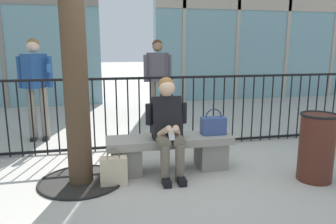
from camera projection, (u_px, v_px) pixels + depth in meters
name	position (u px, v px, depth m)	size (l,w,h in m)	color
ground_plane	(170.00, 170.00, 4.17)	(60.00, 60.00, 0.00)	#B2ADA3
stone_bench	(170.00, 150.00, 4.11)	(1.60, 0.44, 0.45)	gray
seated_person_with_phone	(168.00, 124.00, 3.90)	(0.52, 0.66, 1.21)	#6B6051
handbag_on_bench	(213.00, 125.00, 4.17)	(0.32, 0.16, 0.34)	#33477F
shopping_bag	(114.00, 171.00, 3.69)	(0.31, 0.14, 0.43)	beige
bystander_at_railing	(158.00, 76.00, 6.28)	(0.55, 0.40, 1.71)	#6B6051
bystander_further_back	(36.00, 82.00, 5.34)	(0.55, 0.44, 1.71)	gray
plaza_railing	(156.00, 112.00, 4.99)	(9.52, 0.04, 1.13)	black
trash_can	(317.00, 147.00, 3.78)	(0.43, 0.43, 0.82)	#4C2319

